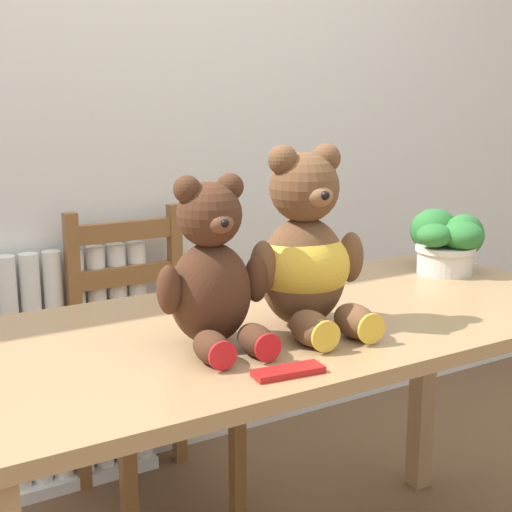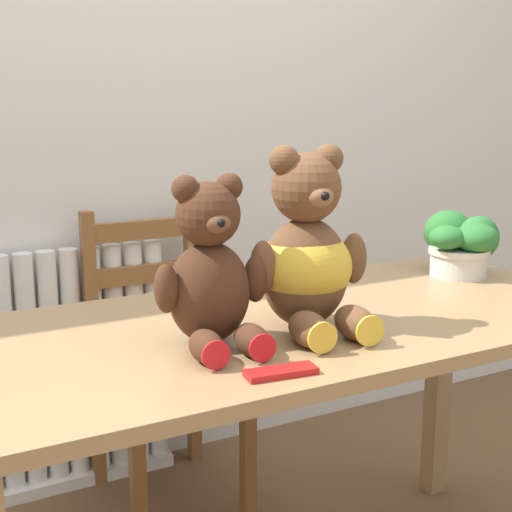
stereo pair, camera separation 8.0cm
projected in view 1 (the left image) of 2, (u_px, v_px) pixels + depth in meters
wall_back at (126, 83)px, 2.28m from camera, size 8.00×0.04×2.60m
radiator at (59, 383)px, 2.27m from camera, size 0.62×0.10×0.79m
dining_table at (294, 364)px, 1.61m from camera, size 1.52×0.70×0.77m
wooden_chair_behind at (147, 365)px, 2.22m from camera, size 0.39×0.45×0.91m
teddy_bear_left at (213, 273)px, 1.38m from camera, size 0.24×0.24×0.34m
teddy_bear_right at (306, 256)px, 1.49m from camera, size 0.27×0.28×0.39m
potted_plant at (447, 240)px, 1.98m from camera, size 0.22×0.22×0.17m
chocolate_bar at (288, 371)px, 1.25m from camera, size 0.13×0.06×0.01m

